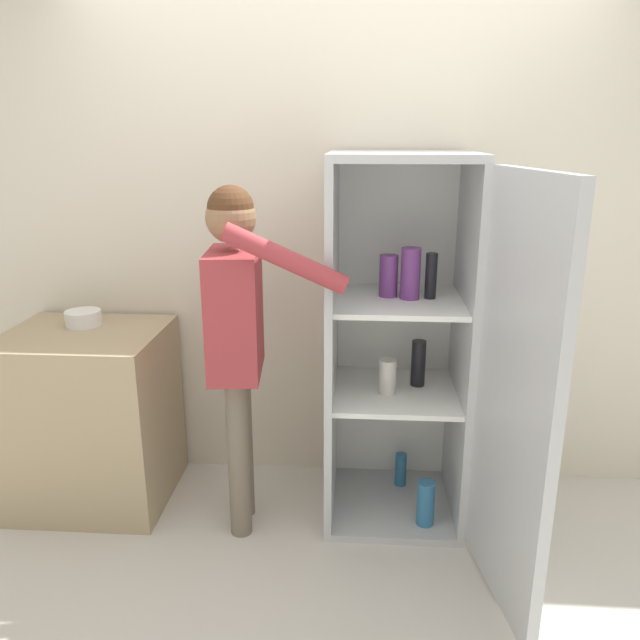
% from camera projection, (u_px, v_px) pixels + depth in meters
% --- Properties ---
extents(ground_plane, '(12.00, 12.00, 0.00)m').
position_uv_depth(ground_plane, '(321.00, 586.00, 2.59)').
color(ground_plane, beige).
extents(wall_back, '(7.00, 0.06, 2.55)m').
position_uv_depth(wall_back, '(334.00, 242.00, 3.15)').
color(wall_back, beige).
rests_on(wall_back, ground_plane).
extents(refrigerator, '(0.80, 1.27, 1.73)m').
position_uv_depth(refrigerator, '(418.00, 351.00, 2.81)').
color(refrigerator, '#B7BABC').
rests_on(refrigerator, ground_plane).
extents(person, '(0.63, 0.51, 1.60)m').
position_uv_depth(person, '(237.00, 318.00, 2.72)').
color(person, '#726656').
rests_on(person, ground_plane).
extents(counter, '(0.75, 0.65, 0.89)m').
position_uv_depth(counter, '(92.00, 416.00, 3.12)').
color(counter, tan).
rests_on(counter, ground_plane).
extents(bowl, '(0.17, 0.17, 0.07)m').
position_uv_depth(bowl, '(83.00, 318.00, 3.09)').
color(bowl, white).
rests_on(bowl, counter).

